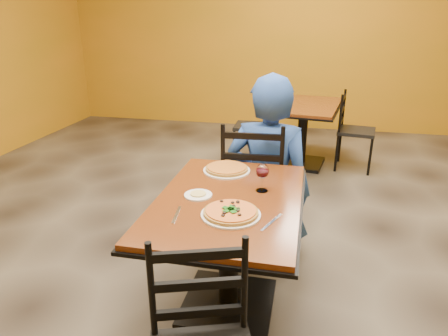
% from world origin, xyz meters
% --- Properties ---
extents(floor, '(7.00, 8.00, 0.01)m').
position_xyz_m(floor, '(0.00, 0.00, 0.00)').
color(floor, black).
rests_on(floor, ground).
extents(wall_back, '(7.00, 0.01, 3.00)m').
position_xyz_m(wall_back, '(0.00, 4.00, 1.50)').
color(wall_back, '#BB7414').
rests_on(wall_back, ground).
extents(table_main, '(0.83, 1.23, 0.75)m').
position_xyz_m(table_main, '(0.00, -0.50, 0.56)').
color(table_main, '#6B3010').
rests_on(table_main, floor).
extents(table_second, '(0.96, 1.28, 0.75)m').
position_xyz_m(table_second, '(0.34, 2.22, 0.55)').
color(table_second, '#6B3010').
rests_on(table_second, floor).
extents(chair_main_far, '(0.48, 0.48, 1.01)m').
position_xyz_m(chair_main_far, '(0.03, 0.33, 0.51)').
color(chair_main_far, black).
rests_on(chair_main_far, floor).
extents(chair_second_left, '(0.41, 0.41, 0.88)m').
position_xyz_m(chair_second_left, '(-0.27, 2.22, 0.44)').
color(chair_second_left, black).
rests_on(chair_second_left, floor).
extents(chair_second_right, '(0.46, 0.46, 0.90)m').
position_xyz_m(chair_second_right, '(0.96, 2.22, 0.45)').
color(chair_second_right, black).
rests_on(chair_second_right, floor).
extents(diner, '(0.70, 0.50, 1.35)m').
position_xyz_m(diner, '(0.14, 0.30, 0.67)').
color(diner, navy).
rests_on(diner, floor).
extents(plate_main, '(0.31, 0.31, 0.01)m').
position_xyz_m(plate_main, '(0.05, -0.71, 0.76)').
color(plate_main, white).
rests_on(plate_main, table_main).
extents(pizza_main, '(0.28, 0.28, 0.02)m').
position_xyz_m(pizza_main, '(0.05, -0.71, 0.77)').
color(pizza_main, '#952C0A').
rests_on(pizza_main, plate_main).
extents(plate_far, '(0.31, 0.31, 0.01)m').
position_xyz_m(plate_far, '(-0.10, -0.10, 0.76)').
color(plate_far, white).
rests_on(plate_far, table_main).
extents(pizza_far, '(0.28, 0.28, 0.02)m').
position_xyz_m(pizza_far, '(-0.10, -0.10, 0.77)').
color(pizza_far, orange).
rests_on(pizza_far, plate_far).
extents(side_plate, '(0.16, 0.16, 0.01)m').
position_xyz_m(side_plate, '(-0.18, -0.51, 0.76)').
color(side_plate, white).
rests_on(side_plate, table_main).
extents(dip, '(0.09, 0.09, 0.01)m').
position_xyz_m(dip, '(-0.18, -0.51, 0.76)').
color(dip, tan).
rests_on(dip, side_plate).
extents(wine_glass, '(0.08, 0.08, 0.18)m').
position_xyz_m(wine_glass, '(0.17, -0.36, 0.84)').
color(wine_glass, white).
rests_on(wine_glass, table_main).
extents(fork, '(0.04, 0.19, 0.00)m').
position_xyz_m(fork, '(-0.22, -0.76, 0.75)').
color(fork, silver).
rests_on(fork, table_main).
extents(knife, '(0.09, 0.20, 0.00)m').
position_xyz_m(knife, '(0.27, -0.74, 0.75)').
color(knife, silver).
rests_on(knife, table_main).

